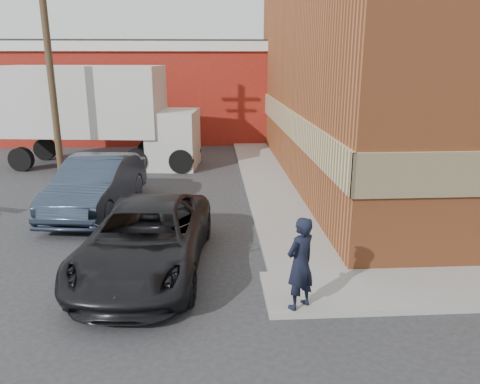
# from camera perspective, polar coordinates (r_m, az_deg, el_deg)

# --- Properties ---
(ground) EXTENTS (90.00, 90.00, 0.00)m
(ground) POSITION_cam_1_polar(r_m,az_deg,el_deg) (10.69, 5.12, -10.17)
(ground) COLOR #28282B
(ground) RESTS_ON ground
(brick_building) EXTENTS (14.25, 18.25, 9.36)m
(brick_building) POSITION_cam_1_polar(r_m,az_deg,el_deg) (21.00, 25.84, 14.51)
(brick_building) COLOR #9F4F29
(brick_building) RESTS_ON ground
(sidewalk_west) EXTENTS (1.80, 18.00, 0.12)m
(sidewalk_west) POSITION_cam_1_polar(r_m,az_deg,el_deg) (19.16, 2.94, 2.05)
(sidewalk_west) COLOR gray
(sidewalk_west) RESTS_ON ground
(warehouse) EXTENTS (16.30, 8.30, 5.60)m
(warehouse) POSITION_cam_1_polar(r_m,az_deg,el_deg) (29.86, -12.44, 12.14)
(warehouse) COLOR maroon
(warehouse) RESTS_ON ground
(utility_pole) EXTENTS (2.00, 0.26, 9.00)m
(utility_pole) POSITION_cam_1_polar(r_m,az_deg,el_deg) (19.40, -22.28, 15.08)
(utility_pole) COLOR #4C3B26
(utility_pole) RESTS_ON ground
(man) EXTENTS (0.79, 0.74, 1.81)m
(man) POSITION_cam_1_polar(r_m,az_deg,el_deg) (8.88, 7.35, -8.62)
(man) COLOR black
(man) RESTS_ON sidewalk_south
(sedan) EXTENTS (2.45, 5.40, 1.72)m
(sedan) POSITION_cam_1_polar(r_m,az_deg,el_deg) (15.36, -17.08, 0.85)
(sedan) COLOR #293445
(sedan) RESTS_ON ground
(suv_a) EXTENTS (3.00, 5.74, 1.54)m
(suv_a) POSITION_cam_1_polar(r_m,az_deg,el_deg) (10.82, -11.39, -5.62)
(suv_a) COLOR black
(suv_a) RESTS_ON ground
(box_truck) EXTENTS (9.08, 3.60, 4.36)m
(box_truck) POSITION_cam_1_polar(r_m,az_deg,el_deg) (21.49, -16.36, 9.63)
(box_truck) COLOR #BBBBB7
(box_truck) RESTS_ON ground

